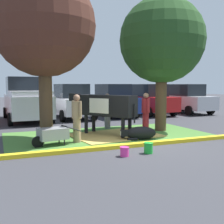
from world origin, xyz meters
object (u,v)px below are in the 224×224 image
at_px(sedan_blue, 113,101).
at_px(bucket_pink, 125,151).
at_px(bucket_green, 148,148).
at_px(shade_tree_left, 44,26).
at_px(cow_holstein, 105,106).
at_px(person_handler, 146,111).
at_px(person_visitor_far, 108,110).
at_px(hatchback_white, 71,102).
at_px(sedan_red, 149,100).
at_px(wheelbarrow, 52,134).
at_px(pickup_truck_maroon, 26,100).
at_px(calf_lying, 140,133).
at_px(shade_tree_right, 162,41).
at_px(person_visitor_near, 77,117).
at_px(sedan_silver, 186,99).

bearing_deg(sedan_blue, bucket_pink, -110.79).
height_order(bucket_pink, bucket_green, bucket_green).
xyz_separation_m(shade_tree_left, cow_holstein, (2.31, 0.29, -2.79)).
relative_size(person_handler, bucket_pink, 6.14).
height_order(person_handler, person_visitor_far, person_handler).
xyz_separation_m(bucket_pink, hatchback_white, (0.86, 9.26, 0.84)).
relative_size(person_handler, sedan_red, 0.37).
height_order(wheelbarrow, bucket_green, wheelbarrow).
bearing_deg(shade_tree_left, hatchback_white, 68.44).
distance_m(shade_tree_left, sedan_red, 10.51).
xyz_separation_m(person_handler, pickup_truck_maroon, (-4.11, 6.04, 0.23)).
height_order(calf_lying, bucket_pink, calf_lying).
distance_m(hatchback_white, sedan_red, 5.33).
xyz_separation_m(calf_lying, person_visitor_far, (-0.15, 2.80, 0.61)).
xyz_separation_m(shade_tree_right, person_handler, (-0.86, -0.23, -2.91)).
distance_m(calf_lying, person_visitor_near, 2.34).
bearing_deg(cow_holstein, person_visitor_near, -144.98).
xyz_separation_m(shade_tree_left, hatchback_white, (2.49, 6.30, -2.97)).
xyz_separation_m(shade_tree_right, cow_holstein, (-2.58, -0.07, -2.63)).
distance_m(person_visitor_far, bucket_green, 4.73).
xyz_separation_m(hatchback_white, sedan_silver, (8.20, -0.08, 0.00)).
xyz_separation_m(person_visitor_far, bucket_pink, (-1.35, -4.68, -0.71)).
xyz_separation_m(bucket_pink, pickup_truck_maroon, (-1.71, 9.13, 0.97)).
height_order(person_visitor_near, sedan_red, sedan_red).
bearing_deg(pickup_truck_maroon, person_handler, -55.78).
height_order(bucket_pink, hatchback_white, hatchback_white).
relative_size(cow_holstein, bucket_pink, 10.44).
bearing_deg(wheelbarrow, bucket_pink, -52.46).
bearing_deg(person_visitor_far, hatchback_white, 96.13).
height_order(cow_holstein, bucket_green, cow_holstein).
bearing_deg(sedan_silver, sedan_red, 177.25).
bearing_deg(calf_lying, wheelbarrow, 176.45).
bearing_deg(wheelbarrow, pickup_truck_maroon, 90.95).
relative_size(person_visitor_far, wheelbarrow, 0.98).
bearing_deg(shade_tree_left, bucket_green, -50.43).
bearing_deg(cow_holstein, pickup_truck_maroon, 112.14).
bearing_deg(shade_tree_right, wheelbarrow, -165.76).
bearing_deg(sedan_red, person_visitor_near, -134.42).
bearing_deg(cow_holstein, calf_lying, -58.95).
height_order(calf_lying, pickup_truck_maroon, pickup_truck_maroon).
bearing_deg(pickup_truck_maroon, sedan_red, 1.34).
distance_m(wheelbarrow, hatchback_white, 7.61).
distance_m(person_visitor_near, person_visitor_far, 3.19).
xyz_separation_m(person_visitor_near, bucket_pink, (0.72, -2.26, -0.74)).
height_order(shade_tree_right, calf_lying, shade_tree_right).
xyz_separation_m(calf_lying, hatchback_white, (-0.64, 7.37, 0.75)).
bearing_deg(sedan_silver, pickup_truck_maroon, -179.75).
relative_size(cow_holstein, sedan_blue, 0.63).
xyz_separation_m(sedan_red, sedan_silver, (2.87, -0.14, 0.00)).
relative_size(wheelbarrow, bucket_green, 5.15).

